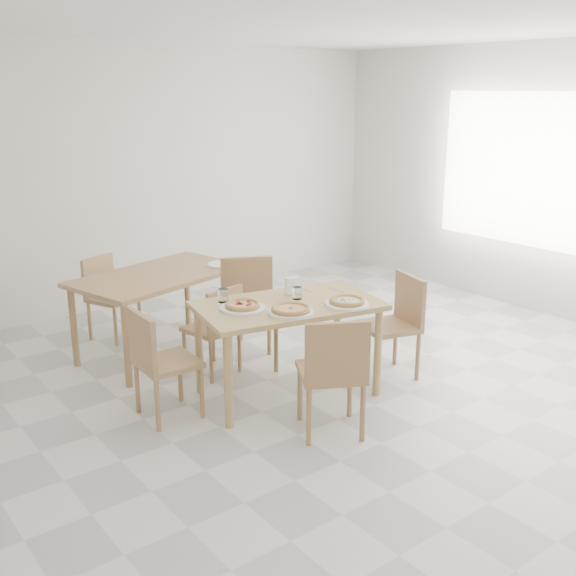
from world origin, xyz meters
TOP-DOWN VIEW (x-y plane):
  - room at (2.98, 0.30)m, footprint 7.28×7.00m
  - main_table at (-0.39, 0.58)m, footprint 1.51×1.05m
  - chair_south at (-0.57, -0.15)m, footprint 0.59×0.59m
  - chair_north at (-0.25, 1.32)m, footprint 0.61×0.61m
  - chair_west at (-1.39, 0.82)m, footprint 0.43×0.43m
  - chair_east at (0.56, 0.33)m, footprint 0.52×0.52m
  - plate_margherita at (-0.52, 0.38)m, footprint 0.33×0.33m
  - plate_mushroom at (-0.07, 0.27)m, footprint 0.33×0.33m
  - plate_pepperoni at (-0.75, 0.67)m, footprint 0.34×0.34m
  - pizza_margherita at (-0.52, 0.38)m, footprint 0.37×0.37m
  - pizza_mushroom at (-0.07, 0.27)m, footprint 0.35×0.35m
  - pizza_pepperoni at (-0.75, 0.67)m, footprint 0.34×0.34m
  - tumbler_a at (-0.27, 0.62)m, footprint 0.07×0.07m
  - tumbler_b at (-0.77, 0.91)m, footprint 0.08×0.08m
  - napkin_holder at (-0.23, 0.74)m, footprint 0.13×0.07m
  - fork_a at (0.12, 0.61)m, footprint 0.04×0.17m
  - fork_b at (-0.07, 0.78)m, footprint 0.02×0.17m
  - second_table at (-0.77, 1.97)m, footprint 1.64×1.18m
  - chair_back_s at (-0.63, 1.23)m, footprint 0.45×0.45m
  - chair_back_n at (-0.98, 2.66)m, footprint 0.51×0.51m
  - plate_empty at (-0.18, 1.86)m, footprint 0.28×0.28m

SIDE VIEW (x-z plane):
  - chair_back_s at x=-0.63m, z-range 0.06..0.84m
  - chair_back_n at x=-0.98m, z-range 0.06..0.85m
  - chair_west at x=-1.39m, z-range 0.07..0.89m
  - chair_east at x=0.56m, z-range 0.07..0.92m
  - chair_south at x=-0.57m, z-range 0.07..0.94m
  - chair_north at x=-0.25m, z-range 0.07..0.99m
  - main_table at x=-0.39m, z-range 0.28..1.03m
  - second_table at x=-0.77m, z-range 0.29..1.04m
  - fork_a at x=0.12m, z-range 0.75..0.76m
  - fork_b at x=-0.07m, z-range 0.75..0.76m
  - plate_margherita at x=-0.52m, z-range 0.75..0.77m
  - plate_mushroom at x=-0.07m, z-range 0.75..0.77m
  - plate_pepperoni at x=-0.75m, z-range 0.75..0.77m
  - plate_empty at x=-0.18m, z-range 0.75..0.77m
  - pizza_margherita at x=-0.52m, z-range 0.76..0.80m
  - pizza_mushroom at x=-0.07m, z-range 0.76..0.80m
  - pizza_pepperoni at x=-0.75m, z-range 0.77..0.80m
  - tumbler_a at x=-0.27m, z-range 0.75..0.85m
  - tumbler_b at x=-0.77m, z-range 0.75..0.85m
  - napkin_holder at x=-0.23m, z-range 0.75..0.89m
  - room at x=2.98m, z-range -2.00..5.00m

